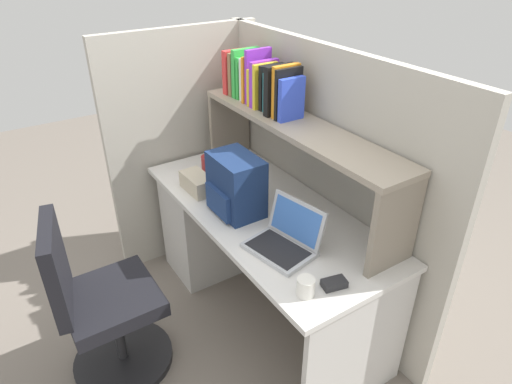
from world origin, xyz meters
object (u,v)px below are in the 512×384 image
object	(u,v)px
paper_cup	(306,287)
tissue_box	(197,183)
backpack	(235,186)
office_chair	(102,311)
computer_mouse	(334,283)
snack_canister	(209,165)
laptop	(285,239)

from	to	relation	value
paper_cup	tissue_box	size ratio (longest dim) A/B	0.37
backpack	office_chair	size ratio (longest dim) A/B	0.34
paper_cup	tissue_box	xyz separation A→B (m)	(-1.01, 0.01, 0.01)
tissue_box	computer_mouse	bearing A→B (deg)	4.33
paper_cup	snack_canister	size ratio (longest dim) A/B	0.70
paper_cup	snack_canister	world-z (taller)	snack_canister
computer_mouse	snack_canister	bearing A→B (deg)	-168.74
laptop	backpack	xyz separation A→B (m)	(-0.41, -0.03, 0.10)
laptop	computer_mouse	bearing A→B (deg)	2.41
laptop	computer_mouse	size ratio (longest dim) A/B	3.41
laptop	paper_cup	world-z (taller)	laptop
backpack	tissue_box	distance (m)	0.33
snack_canister	backpack	bearing A→B (deg)	-10.31
backpack	computer_mouse	world-z (taller)	backpack
backpack	computer_mouse	xyz separation A→B (m)	(0.74, 0.04, -0.14)
backpack	snack_canister	bearing A→B (deg)	169.69
paper_cup	computer_mouse	bearing A→B (deg)	77.66
laptop	tissue_box	size ratio (longest dim) A/B	1.61
laptop	paper_cup	distance (m)	0.32
laptop	computer_mouse	distance (m)	0.33
computer_mouse	paper_cup	distance (m)	0.14
tissue_box	paper_cup	bearing A→B (deg)	-2.89
backpack	computer_mouse	bearing A→B (deg)	3.35
laptop	office_chair	xyz separation A→B (m)	(-0.43, -0.80, -0.39)
laptop	snack_canister	world-z (taller)	laptop
tissue_box	snack_canister	bearing A→B (deg)	131.39
backpack	tissue_box	size ratio (longest dim) A/B	1.44
laptop	tissue_box	distance (m)	0.72
tissue_box	laptop	bearing A→B (deg)	6.20
office_chair	snack_canister	bearing A→B (deg)	-50.86
snack_canister	tissue_box	bearing A→B (deg)	-46.44
paper_cup	tissue_box	world-z (taller)	tissue_box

